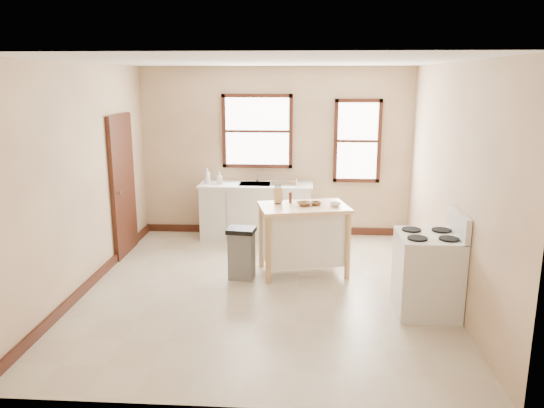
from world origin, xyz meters
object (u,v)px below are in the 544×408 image
(dish_rack, at_px, (284,181))
(bowl_a, at_px, (304,204))
(pepper_grinder, at_px, (290,198))
(trash_bin, at_px, (242,253))
(bowl_c, at_px, (335,205))
(gas_stove, at_px, (428,262))
(soap_bottle_b, at_px, (220,178))
(soap_bottle_a, at_px, (207,176))
(bowl_b, at_px, (316,203))
(kitchen_island, at_px, (303,240))
(knife_block, at_px, (278,196))

(dish_rack, xyz_separation_m, bowl_a, (0.34, -1.55, -0.00))
(pepper_grinder, bearing_deg, trash_bin, -147.49)
(bowl_c, height_order, gas_stove, gas_stove)
(soap_bottle_b, height_order, bowl_a, soap_bottle_b)
(soap_bottle_a, height_order, dish_rack, soap_bottle_a)
(bowl_b, height_order, gas_stove, gas_stove)
(soap_bottle_a, xyz_separation_m, trash_bin, (0.78, -1.82, -0.70))
(kitchen_island, bearing_deg, trash_bin, -175.39)
(kitchen_island, height_order, bowl_c, bowl_c)
(dish_rack, relative_size, kitchen_island, 0.38)
(soap_bottle_a, height_order, bowl_b, soap_bottle_a)
(knife_block, relative_size, bowl_b, 1.22)
(pepper_grinder, xyz_separation_m, trash_bin, (-0.63, -0.40, -0.68))
(soap_bottle_b, distance_m, gas_stove, 3.90)
(pepper_grinder, distance_m, trash_bin, 1.01)
(trash_bin, xyz_separation_m, gas_stove, (2.22, -0.88, 0.24))
(soap_bottle_b, height_order, gas_stove, gas_stove)
(kitchen_island, distance_m, knife_block, 0.68)
(kitchen_island, relative_size, bowl_a, 6.05)
(dish_rack, bearing_deg, soap_bottle_a, -169.04)
(dish_rack, bearing_deg, pepper_grinder, -72.50)
(knife_block, xyz_separation_m, pepper_grinder, (0.17, 0.04, -0.02))
(soap_bottle_a, distance_m, kitchen_island, 2.30)
(bowl_b, bearing_deg, kitchen_island, -161.76)
(bowl_a, bearing_deg, bowl_c, -1.66)
(soap_bottle_a, distance_m, bowl_a, 2.23)
(gas_stove, bearing_deg, pepper_grinder, 141.12)
(soap_bottle_a, xyz_separation_m, bowl_a, (1.60, -1.56, -0.07))
(pepper_grinder, bearing_deg, bowl_a, -37.01)
(dish_rack, bearing_deg, bowl_a, -66.27)
(soap_bottle_a, xyz_separation_m, bowl_c, (2.01, -1.57, -0.07))
(pepper_grinder, distance_m, bowl_c, 0.63)
(bowl_b, relative_size, trash_bin, 0.24)
(soap_bottle_a, distance_m, trash_bin, 2.10)
(dish_rack, distance_m, knife_block, 1.45)
(bowl_a, bearing_deg, dish_rack, 102.29)
(kitchen_island, bearing_deg, soap_bottle_b, 119.03)
(pepper_grinder, xyz_separation_m, bowl_a, (0.19, -0.14, -0.05))
(kitchen_island, height_order, trash_bin, kitchen_island)
(kitchen_island, height_order, knife_block, knife_block)
(kitchen_island, relative_size, pepper_grinder, 7.74)
(kitchen_island, xyz_separation_m, bowl_b, (0.16, 0.05, 0.50))
(dish_rack, bearing_deg, kitchen_island, -66.44)
(soap_bottle_b, relative_size, bowl_b, 1.17)
(soap_bottle_a, relative_size, bowl_c, 1.64)
(pepper_grinder, height_order, gas_stove, gas_stove)
(soap_bottle_b, xyz_separation_m, kitchen_island, (1.39, -1.55, -0.54))
(bowl_c, bearing_deg, soap_bottle_a, 141.99)
(knife_block, xyz_separation_m, gas_stove, (1.76, -1.25, -0.46))
(bowl_b, relative_size, bowl_c, 1.08)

